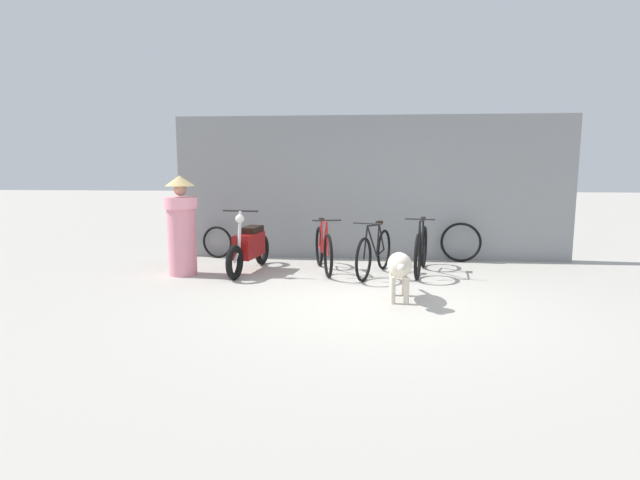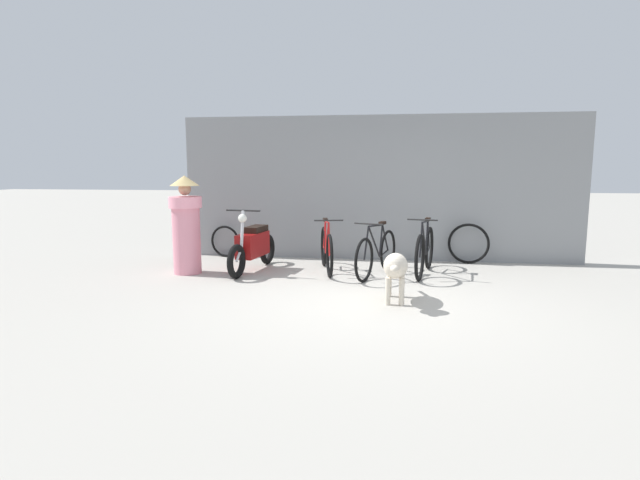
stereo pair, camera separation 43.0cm
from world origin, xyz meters
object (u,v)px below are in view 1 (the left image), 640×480
bicycle_1 (374,253)px  spare_tire_right (461,242)px  spare_tire_left (217,242)px  person_in_robes (181,225)px  bicycle_0 (323,250)px  bicycle_2 (421,250)px  motorcycle (249,247)px  stray_dog (400,266)px

bicycle_1 → spare_tire_right: 2.02m
spare_tire_left → person_in_robes: bearing=-94.5°
bicycle_0 → spare_tire_right: bearing=100.0°
bicycle_2 → spare_tire_left: bicycle_2 is taller
bicycle_1 → spare_tire_right: size_ratio=2.24×
bicycle_1 → spare_tire_right: bicycle_1 is taller
person_in_robes → spare_tire_left: person_in_robes is taller
bicycle_0 → spare_tire_left: bearing=-129.8°
bicycle_1 → spare_tire_right: bearing=147.5°
bicycle_1 → person_in_robes: 3.10m
bicycle_0 → bicycle_2: bicycle_2 is taller
bicycle_1 → motorcycle: 2.05m
person_in_robes → spare_tire_left: bearing=-127.4°
stray_dog → bicycle_1: bearing=-168.3°
stray_dog → spare_tire_left: (-3.23, 2.85, -0.16)m
person_in_robes → spare_tire_right: person_in_robes is taller
bicycle_2 → person_in_robes: 3.87m
stray_dog → person_in_robes: size_ratio=0.76×
motorcycle → person_in_robes: (-1.01, -0.32, 0.40)m
motorcycle → spare_tire_left: size_ratio=2.92×
bicycle_2 → motorcycle: size_ratio=0.95×
stray_dog → spare_tire_right: spare_tire_right is taller
spare_tire_right → bicycle_2: bearing=-128.5°
person_in_robes → bicycle_2: bearing=153.9°
bicycle_2 → bicycle_0: bearing=-78.2°
stray_dog → person_in_robes: (-3.34, 1.33, 0.35)m
bicycle_1 → spare_tire_right: (1.59, 1.25, 0.00)m
person_in_robes → bicycle_1: bearing=151.7°
bicycle_1 → stray_dog: bicycle_1 is taller
bicycle_0 → stray_dog: bearing=18.7°
bicycle_1 → stray_dog: bearing=29.5°
stray_dog → bicycle_0: bearing=-146.6°
bicycle_0 → bicycle_1: (0.83, -0.21, -0.00)m
bicycle_2 → stray_dog: size_ratio=1.40×
bicycle_2 → stray_dog: bicycle_2 is taller
bicycle_1 → motorcycle: (-2.05, 0.08, 0.05)m
bicycle_0 → bicycle_2: size_ratio=0.96×
bicycle_2 → spare_tire_right: bearing=153.4°
bicycle_2 → person_in_robes: bearing=-71.2°
spare_tire_left → bicycle_1: bearing=-23.3°
bicycle_0 → motorcycle: size_ratio=0.91×
bicycle_0 → bicycle_1: bicycle_0 is taller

